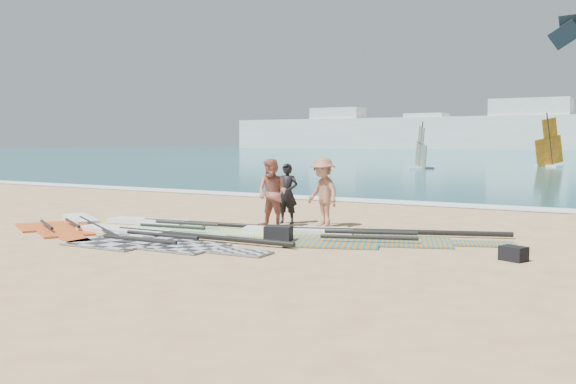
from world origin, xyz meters
The scene contains 14 objects.
ground centered at (0.00, 0.00, 0.00)m, with size 300.00×300.00×0.00m, color tan.
surf_line centered at (0.00, 12.30, 0.00)m, with size 300.00×1.20×0.04m, color white.
far_town centered at (-15.72, 150.00, 4.49)m, with size 160.00×8.00×12.00m.
rig_grey centered at (-3.39, 1.27, 0.05)m, with size 6.05×2.38×0.20m.
rig_green centered at (-4.18, 3.09, 0.05)m, with size 5.59×2.45×0.20m.
rig_orange centered at (0.49, 3.85, 0.05)m, with size 6.50×3.80×0.20m.
rig_red centered at (-6.66, 1.94, 0.05)m, with size 4.62×3.80×0.20m.
gear_bag_near centered at (-0.62, 2.47, 0.19)m, with size 0.58×0.43×0.37m, color black.
gear_bag_far centered at (4.38, 2.82, 0.14)m, with size 0.47×0.33×0.28m, color black.
person_wetsuit centered at (-2.08, 5.38, 0.83)m, with size 0.60×0.40×1.65m, color black.
beachgoer_left centered at (-2.02, 4.50, 0.90)m, with size 0.88×0.68×1.80m, color #A45D4A.
beachgoer_mid centered at (-0.93, 5.27, 0.92)m, with size 1.18×0.68×1.83m, color #9F684E.
windsurfer_left centered at (-9.56, 39.25, 1.15)m, with size 1.99×2.02×3.77m.
windsurfer_centre centered at (-1.41, 48.47, 1.34)m, with size 2.44×2.45×4.66m.
Camera 1 is at (6.70, -9.73, 2.29)m, focal length 40.00 mm.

